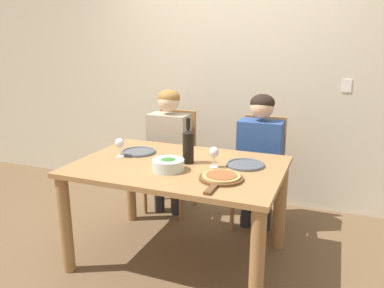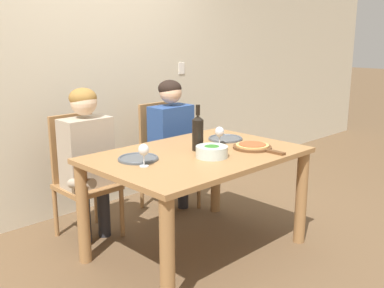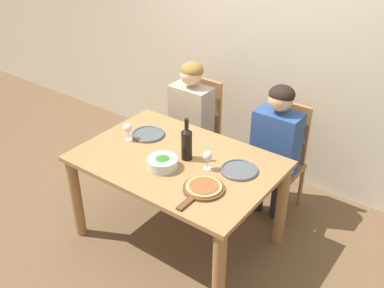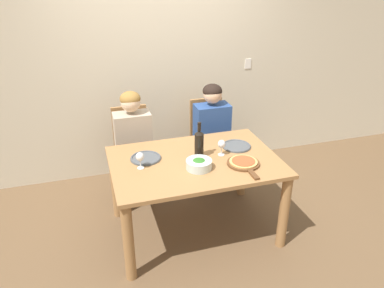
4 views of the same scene
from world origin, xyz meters
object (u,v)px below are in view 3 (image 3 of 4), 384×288
Objects in this scene: chair_right at (279,156)px; person_woman at (190,113)px; wine_glass_right at (207,157)px; dinner_plate_left at (148,134)px; person_man at (275,141)px; pizza_on_board at (203,188)px; wine_bottle at (187,143)px; broccoli_bowl at (163,163)px; dinner_plate_right at (239,170)px; wine_glass_left at (128,129)px; chair_left at (198,128)px.

person_woman is (-0.88, -0.12, 0.21)m from chair_right.
chair_right is 6.51× the size of wine_glass_right.
chair_right is 1.16m from dinner_plate_left.
person_woman is 0.88m from person_man.
pizza_on_board is 2.83× the size of wine_glass_right.
dinner_plate_left is 0.88m from pizza_on_board.
person_man is 3.58× the size of wine_bottle.
wine_glass_right reaches higher than broccoli_bowl.
dinner_plate_right is at bearing -87.88° from person_man.
dinner_plate_left is 1.00× the size of dinner_plate_right.
pizza_on_board is at bearing -102.70° from dinner_plate_right.
dinner_plate_right is at bearing 12.45° from wine_bottle.
broccoli_bowl is at bearing -116.28° from person_man.
person_woman is 0.78m from wine_glass_left.
chair_left reaches higher than dinner_plate_right.
wine_glass_left is at bearing -93.91° from person_woman.
wine_bottle is (0.49, -0.83, 0.39)m from chair_left.
person_man is at bearing 92.12° from dinner_plate_right.
wine_bottle reaches higher than dinner_plate_left.
dinner_plate_right is (0.47, 0.29, -0.03)m from broccoli_bowl.
chair_right is at bearing 65.09° from wine_bottle.
wine_bottle is (0.49, -0.71, 0.18)m from person_woman.
dinner_plate_right is at bearing 8.75° from wine_glass_left.
person_man reaches higher than wine_glass_right.
wine_glass_left reaches higher than dinner_plate_right.
broccoli_bowl is at bearing -113.60° from chair_right.
person_woman reaches higher than broccoli_bowl.
chair_right is 0.81× the size of person_woman.
broccoli_bowl reaches higher than dinner_plate_right.
broccoli_bowl is at bearing -64.94° from person_woman.
dinner_plate_left is at bearing -88.33° from chair_left.
dinner_plate_left is (-0.86, -0.61, 0.05)m from person_man.
wine_glass_right is at bearing -103.60° from person_man.
person_man is at bearing -7.70° from chair_left.
chair_right is 1.12m from pizza_on_board.
person_woman is 5.39× the size of broccoli_bowl.
wine_glass_left is at bearing -171.25° from dinner_plate_right.
chair_left is 0.88m from chair_right.
person_woman is 1.01m from broccoli_bowl.
wine_glass_right is (0.75, 0.03, 0.00)m from wine_glass_left.
pizza_on_board is (-0.05, -1.08, 0.27)m from chair_right.
pizza_on_board is 2.83× the size of wine_glass_left.
chair_left is at bearing 140.67° from dinner_plate_right.
person_man is at bearing 39.47° from wine_glass_left.
chair_right is at bearing 0.00° from chair_left.
wine_bottle is 0.43m from pizza_on_board.
wine_bottle is at bearing 5.94° from wine_glass_left.
wine_glass_left is (-0.93, -0.89, 0.36)m from chair_right.
wine_bottle is (-0.39, -0.83, 0.39)m from chair_right.
dinner_plate_left is 0.70m from wine_glass_right.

